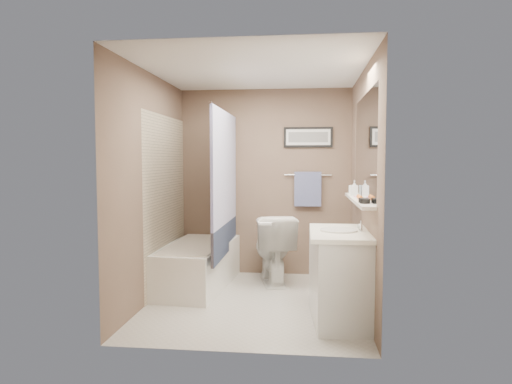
# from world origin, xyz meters

# --- Properties ---
(ground) EXTENTS (2.50, 2.50, 0.00)m
(ground) POSITION_xyz_m (0.00, 0.00, 0.00)
(ground) COLOR beige
(ground) RESTS_ON ground
(ceiling) EXTENTS (2.20, 2.50, 0.04)m
(ceiling) POSITION_xyz_m (0.00, 0.00, 2.38)
(ceiling) COLOR white
(ceiling) RESTS_ON wall_back
(wall_back) EXTENTS (2.20, 0.04, 2.40)m
(wall_back) POSITION_xyz_m (0.00, 1.23, 1.20)
(wall_back) COLOR brown
(wall_back) RESTS_ON ground
(wall_front) EXTENTS (2.20, 0.04, 2.40)m
(wall_front) POSITION_xyz_m (0.00, -1.23, 1.20)
(wall_front) COLOR brown
(wall_front) RESTS_ON ground
(wall_left) EXTENTS (0.04, 2.50, 2.40)m
(wall_left) POSITION_xyz_m (-1.08, 0.00, 1.20)
(wall_left) COLOR brown
(wall_left) RESTS_ON ground
(wall_right) EXTENTS (0.04, 2.50, 2.40)m
(wall_right) POSITION_xyz_m (1.08, 0.00, 1.20)
(wall_right) COLOR brown
(wall_right) RESTS_ON ground
(tile_surround) EXTENTS (0.02, 1.55, 2.00)m
(tile_surround) POSITION_xyz_m (-1.09, 0.50, 1.00)
(tile_surround) COLOR #BFAE90
(tile_surround) RESTS_ON wall_left
(curtain_rod) EXTENTS (0.02, 1.55, 0.02)m
(curtain_rod) POSITION_xyz_m (-0.40, 0.50, 2.05)
(curtain_rod) COLOR silver
(curtain_rod) RESTS_ON wall_left
(curtain_upper) EXTENTS (0.03, 1.45, 1.28)m
(curtain_upper) POSITION_xyz_m (-0.40, 0.50, 1.40)
(curtain_upper) COLOR silver
(curtain_upper) RESTS_ON curtain_rod
(curtain_lower) EXTENTS (0.03, 1.45, 0.36)m
(curtain_lower) POSITION_xyz_m (-0.40, 0.50, 0.58)
(curtain_lower) COLOR #2A354F
(curtain_lower) RESTS_ON curtain_rod
(mirror) EXTENTS (0.02, 1.60, 1.00)m
(mirror) POSITION_xyz_m (1.09, -0.15, 1.62)
(mirror) COLOR silver
(mirror) RESTS_ON wall_right
(shelf) EXTENTS (0.12, 1.60, 0.03)m
(shelf) POSITION_xyz_m (1.04, -0.15, 1.10)
(shelf) COLOR silver
(shelf) RESTS_ON wall_right
(towel_bar) EXTENTS (0.60, 0.02, 0.02)m
(towel_bar) POSITION_xyz_m (0.55, 1.22, 1.30)
(towel_bar) COLOR silver
(towel_bar) RESTS_ON wall_back
(towel) EXTENTS (0.34, 0.05, 0.44)m
(towel) POSITION_xyz_m (0.55, 1.20, 1.12)
(towel) COLOR #7D88B6
(towel) RESTS_ON towel_bar
(art_frame) EXTENTS (0.62, 0.02, 0.26)m
(art_frame) POSITION_xyz_m (0.55, 1.23, 1.78)
(art_frame) COLOR black
(art_frame) RESTS_ON wall_back
(art_mat) EXTENTS (0.56, 0.00, 0.20)m
(art_mat) POSITION_xyz_m (0.55, 1.22, 1.78)
(art_mat) COLOR white
(art_mat) RESTS_ON art_frame
(art_image) EXTENTS (0.50, 0.00, 0.13)m
(art_image) POSITION_xyz_m (0.55, 1.22, 1.78)
(art_image) COLOR #595959
(art_image) RESTS_ON art_mat
(door) EXTENTS (0.80, 0.02, 2.00)m
(door) POSITION_xyz_m (0.55, -1.24, 1.00)
(door) COLOR silver
(door) RESTS_ON wall_front
(door_handle) EXTENTS (0.10, 0.02, 0.02)m
(door_handle) POSITION_xyz_m (0.22, -1.19, 1.00)
(door_handle) COLOR silver
(door_handle) RESTS_ON door
(bathtub) EXTENTS (0.82, 1.55, 0.50)m
(bathtub) POSITION_xyz_m (-0.75, 0.53, 0.25)
(bathtub) COLOR white
(bathtub) RESTS_ON ground
(tub_rim) EXTENTS (0.56, 1.36, 0.02)m
(tub_rim) POSITION_xyz_m (-0.75, 0.53, 0.50)
(tub_rim) COLOR white
(tub_rim) RESTS_ON bathtub
(toilet) EXTENTS (0.64, 0.91, 0.84)m
(toilet) POSITION_xyz_m (0.13, 0.82, 0.42)
(toilet) COLOR white
(toilet) RESTS_ON ground
(vanity) EXTENTS (0.57, 0.94, 0.80)m
(vanity) POSITION_xyz_m (0.85, -0.45, 0.40)
(vanity) COLOR silver
(vanity) RESTS_ON ground
(countertop) EXTENTS (0.54, 0.96, 0.04)m
(countertop) POSITION_xyz_m (0.84, -0.45, 0.82)
(countertop) COLOR white
(countertop) RESTS_ON vanity
(sink_basin) EXTENTS (0.34, 0.34, 0.01)m
(sink_basin) POSITION_xyz_m (0.83, -0.45, 0.85)
(sink_basin) COLOR silver
(sink_basin) RESTS_ON countertop
(faucet_spout) EXTENTS (0.02, 0.02, 0.10)m
(faucet_spout) POSITION_xyz_m (1.03, -0.45, 0.89)
(faucet_spout) COLOR silver
(faucet_spout) RESTS_ON countertop
(faucet_knob) EXTENTS (0.05, 0.05, 0.05)m
(faucet_knob) POSITION_xyz_m (1.03, -0.35, 0.87)
(faucet_knob) COLOR silver
(faucet_knob) RESTS_ON countertop
(candle_bowl_near) EXTENTS (0.09, 0.09, 0.04)m
(candle_bowl_near) POSITION_xyz_m (1.04, -0.66, 1.14)
(candle_bowl_near) COLOR black
(candle_bowl_near) RESTS_ON shelf
(candle_bowl_far) EXTENTS (0.09, 0.09, 0.04)m
(candle_bowl_far) POSITION_xyz_m (1.04, -0.57, 1.14)
(candle_bowl_far) COLOR black
(candle_bowl_far) RESTS_ON shelf
(hair_brush_front) EXTENTS (0.04, 0.22, 0.04)m
(hair_brush_front) POSITION_xyz_m (1.04, -0.28, 1.14)
(hair_brush_front) COLOR orange
(hair_brush_front) RESTS_ON shelf
(pink_comb) EXTENTS (0.05, 0.16, 0.01)m
(pink_comb) POSITION_xyz_m (1.04, -0.01, 1.12)
(pink_comb) COLOR #CB7CA6
(pink_comb) RESTS_ON shelf
(glass_jar) EXTENTS (0.08, 0.08, 0.10)m
(glass_jar) POSITION_xyz_m (1.04, 0.42, 1.17)
(glass_jar) COLOR white
(glass_jar) RESTS_ON shelf
(soap_bottle) EXTENTS (0.08, 0.08, 0.16)m
(soap_bottle) POSITION_xyz_m (1.04, 0.23, 1.19)
(soap_bottle) COLOR #999999
(soap_bottle) RESTS_ON shelf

